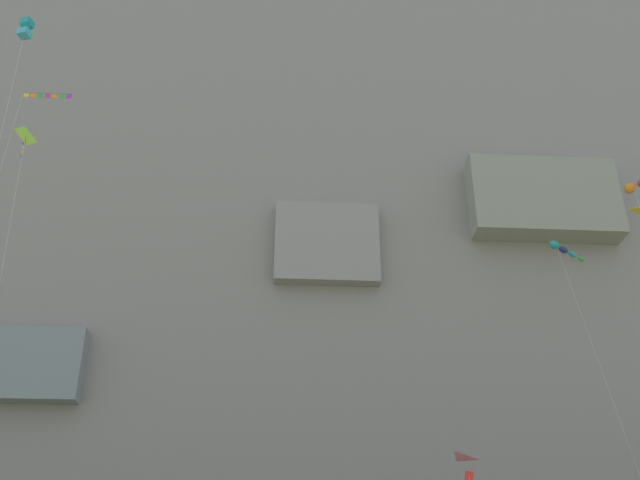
{
  "coord_description": "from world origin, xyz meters",
  "views": [
    {
      "loc": [
        -3.76,
        -8.46,
        2.39
      ],
      "look_at": [
        -1.9,
        21.63,
        18.49
      ],
      "focal_mm": 41.5,
      "sensor_mm": 36.0,
      "label": 1
    }
  ],
  "objects": [
    {
      "name": "kite_banner_far_left",
      "position": [
        -19.8,
        30.8,
        29.23
      ],
      "size": [
        3.29,
        3.3,
        34.09
      ],
      "color": "black",
      "rests_on": "ground"
    },
    {
      "name": "kite_windsock_high_left",
      "position": [
        14.49,
        32.75,
        24.16
      ],
      "size": [
        3.34,
        5.93,
        24.55
      ],
      "color": "teal",
      "rests_on": "ground"
    },
    {
      "name": "cliff_face",
      "position": [
        0.0,
        57.86,
        32.6
      ],
      "size": [
        180.0,
        30.27,
        65.22
      ],
      "color": "gray",
      "rests_on": "ground"
    },
    {
      "name": "kite_box_low_left",
      "position": [
        -18.86,
        24.6,
        33.17
      ],
      "size": [
        1.75,
        2.38,
        34.1
      ],
      "color": "teal",
      "rests_on": "ground"
    },
    {
      "name": "kite_diamond_upper_left",
      "position": [
        -17.97,
        26.06,
        24.48
      ],
      "size": [
        2.23,
        1.75,
        27.67
      ],
      "color": "#8CCC33",
      "rests_on": "ground"
    },
    {
      "name": "kite_delta_high_center",
      "position": [
        2.66,
        14.86,
        6.61
      ],
      "size": [
        2.33,
        5.4,
        6.95
      ],
      "color": "pink",
      "rests_on": "ground"
    }
  ]
}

